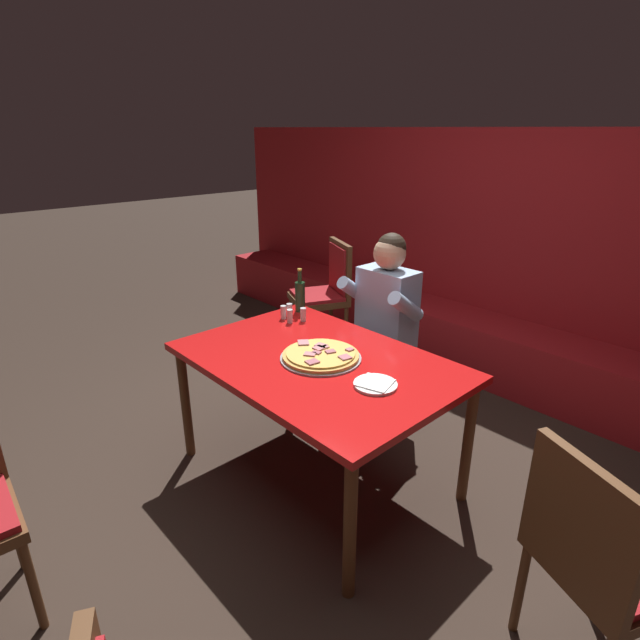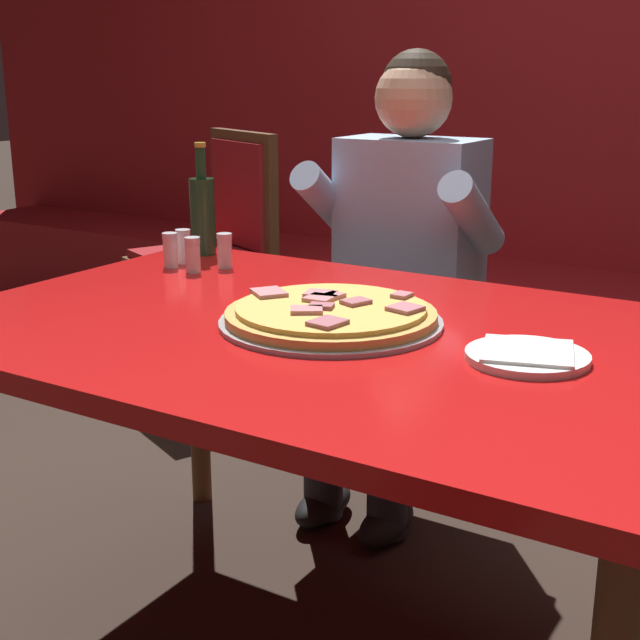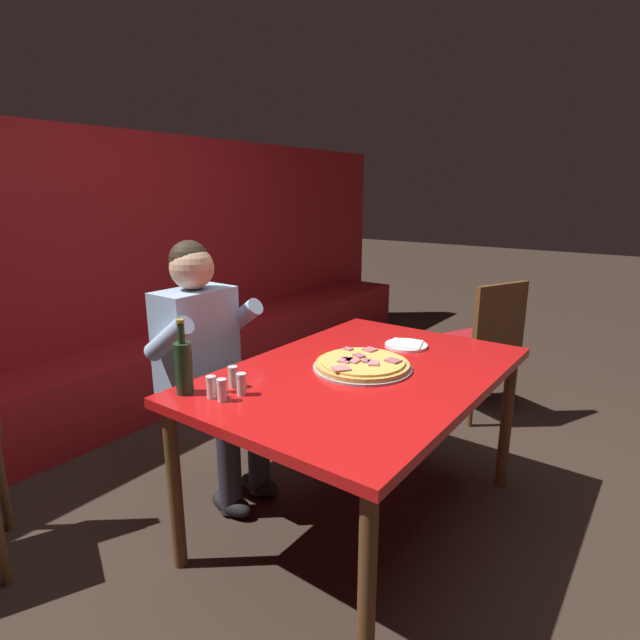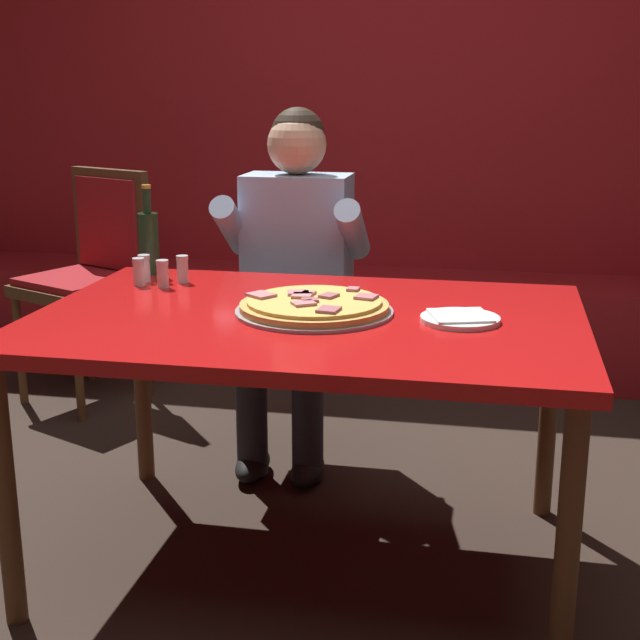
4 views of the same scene
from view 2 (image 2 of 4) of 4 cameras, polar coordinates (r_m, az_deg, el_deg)
The scene contains 12 objects.
booth_wall_panel at distance 3.69m, azimuth 18.41°, elevation 10.80°, with size 6.80×0.16×1.90m, color #A3191E.
booth_bench at distance 3.52m, azimuth 16.15°, elevation -1.22°, with size 6.46×0.48×0.46m, color #A3191E.
main_dining_table at distance 1.73m, azimuth 0.05°, elevation -2.49°, with size 1.49×1.01×0.75m.
pizza at distance 1.71m, azimuth 0.69°, elevation 0.30°, with size 0.43×0.43×0.05m.
plate_white_paper at distance 1.54m, azimuth 13.09°, elevation -2.26°, with size 0.21×0.21×0.02m.
beer_bottle at distance 2.37m, azimuth -7.53°, elevation 6.82°, with size 0.07×0.07×0.29m.
shaker_oregano at distance 2.28m, azimuth -8.74°, elevation 4.58°, with size 0.04×0.04×0.09m.
shaker_black_pepper at distance 2.21m, azimuth -6.12°, elevation 4.33°, with size 0.04×0.04×0.09m.
shaker_parmesan at distance 2.24m, azimuth -9.55°, elevation 4.33°, with size 0.04×0.04×0.09m.
shaker_red_pepper_flakes at distance 2.17m, azimuth -8.14°, elevation 4.05°, with size 0.04×0.04×0.09m.
diner_seated_blue_shirt at distance 2.45m, azimuth 4.86°, elevation 3.59°, with size 0.53×0.53×1.27m.
dining_chair_far_left at distance 3.41m, azimuth -6.61°, elevation 5.06°, with size 0.58×0.58×1.00m.
Camera 2 is at (0.86, -1.40, 1.23)m, focal length 50.00 mm.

